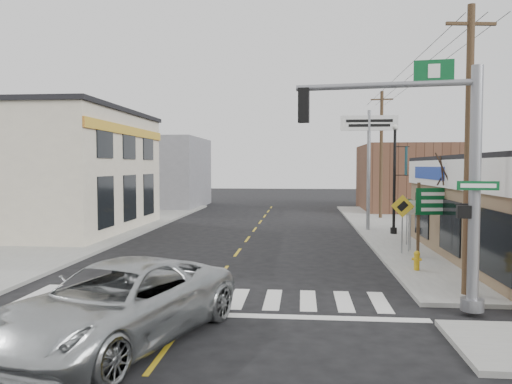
# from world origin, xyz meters

# --- Properties ---
(ground) EXTENTS (140.00, 140.00, 0.00)m
(ground) POSITION_xyz_m (0.00, 0.00, 0.00)
(ground) COLOR black
(ground) RESTS_ON ground
(sidewalk_right) EXTENTS (6.00, 38.00, 0.13)m
(sidewalk_right) POSITION_xyz_m (9.00, 13.00, 0.07)
(sidewalk_right) COLOR gray
(sidewalk_right) RESTS_ON ground
(sidewalk_left) EXTENTS (6.00, 38.00, 0.13)m
(sidewalk_left) POSITION_xyz_m (-9.00, 13.00, 0.07)
(sidewalk_left) COLOR gray
(sidewalk_left) RESTS_ON ground
(center_line) EXTENTS (0.12, 56.00, 0.01)m
(center_line) POSITION_xyz_m (0.00, 8.00, 0.01)
(center_line) COLOR gold
(center_line) RESTS_ON ground
(crosswalk) EXTENTS (11.00, 2.20, 0.01)m
(crosswalk) POSITION_xyz_m (0.00, 0.40, 0.01)
(crosswalk) COLOR silver
(crosswalk) RESTS_ON ground
(left_building) EXTENTS (12.00, 12.00, 6.80)m
(left_building) POSITION_xyz_m (-13.00, 14.00, 3.40)
(left_building) COLOR beige
(left_building) RESTS_ON ground
(bldg_distant_right) EXTENTS (8.00, 10.00, 5.60)m
(bldg_distant_right) POSITION_xyz_m (12.00, 30.00, 2.80)
(bldg_distant_right) COLOR brown
(bldg_distant_right) RESTS_ON ground
(bldg_distant_left) EXTENTS (9.00, 10.00, 6.40)m
(bldg_distant_left) POSITION_xyz_m (-11.00, 32.00, 3.20)
(bldg_distant_left) COLOR gray
(bldg_distant_left) RESTS_ON ground
(suv) EXTENTS (4.70, 6.78, 1.72)m
(suv) POSITION_xyz_m (-1.10, -3.37, 0.86)
(suv) COLOR #ACB0B2
(suv) RESTS_ON ground
(traffic_signal_pole) EXTENTS (5.02, 0.38, 6.36)m
(traffic_signal_pole) POSITION_xyz_m (6.39, -0.65, 3.92)
(traffic_signal_pole) COLOR gray
(traffic_signal_pole) RESTS_ON sidewalk_right
(guide_sign) EXTENTS (1.72, 0.14, 3.01)m
(guide_sign) POSITION_xyz_m (8.20, 6.91, 2.07)
(guide_sign) COLOR #4D3824
(guide_sign) RESTS_ON sidewalk_right
(fire_hydrant) EXTENTS (0.22, 0.22, 0.69)m
(fire_hydrant) POSITION_xyz_m (6.87, 4.29, 0.50)
(fire_hydrant) COLOR gold
(fire_hydrant) RESTS_ON sidewalk_right
(ped_crossing_sign) EXTENTS (0.96, 0.07, 2.48)m
(ped_crossing_sign) POSITION_xyz_m (7.01, 7.67, 1.84)
(ped_crossing_sign) COLOR gray
(ped_crossing_sign) RESTS_ON sidewalk_right
(lamp_post) EXTENTS (0.77, 0.60, 5.91)m
(lamp_post) POSITION_xyz_m (7.85, 13.92, 3.56)
(lamp_post) COLOR black
(lamp_post) RESTS_ON sidewalk_right
(dance_center_sign) EXTENTS (3.23, 0.20, 6.86)m
(dance_center_sign) POSITION_xyz_m (6.62, 15.52, 5.29)
(dance_center_sign) COLOR gray
(dance_center_sign) RESTS_ON sidewalk_right
(bare_tree) EXTENTS (2.44, 2.44, 4.88)m
(bare_tree) POSITION_xyz_m (8.82, 6.61, 3.97)
(bare_tree) COLOR black
(bare_tree) RESTS_ON sidewalk_right
(shrub_back) EXTENTS (1.17, 1.17, 0.88)m
(shrub_back) POSITION_xyz_m (9.53, 5.66, 0.57)
(shrub_back) COLOR black
(shrub_back) RESTS_ON sidewalk_right
(utility_pole_near) EXTENTS (1.42, 0.21, 8.18)m
(utility_pole_near) POSITION_xyz_m (7.50, 1.03, 4.33)
(utility_pole_near) COLOR #4F3426
(utility_pole_near) RESTS_ON sidewalk_right
(utility_pole_far) EXTENTS (1.55, 0.23, 8.94)m
(utility_pole_far) POSITION_xyz_m (8.38, 22.37, 4.71)
(utility_pole_far) COLOR #3D2F1A
(utility_pole_far) RESTS_ON sidewalk_right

